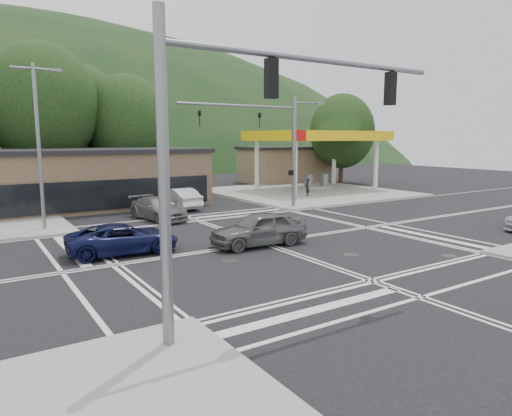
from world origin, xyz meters
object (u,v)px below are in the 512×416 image
car_queue_a (179,198)px  car_northbound (158,208)px  pedestrian (307,187)px  car_blue_west (123,239)px  car_grey_center (259,229)px  car_queue_b (158,188)px

car_queue_a → car_northbound: bearing=47.1°
car_northbound → pedestrian: 14.83m
car_blue_west → car_grey_center: bearing=-103.9°
car_grey_center → car_queue_b: car_queue_b is taller
car_queue_b → car_queue_a: bearing=80.1°
car_northbound → car_queue_b: bearing=60.5°
car_blue_west → car_northbound: bearing=-26.7°
car_blue_west → car_queue_a: size_ratio=1.06×
car_blue_west → car_grey_center: (5.92, -1.96, 0.13)m
car_queue_a → car_queue_b: (0.92, 6.59, 0.07)m
car_blue_west → pedestrian: bearing=-56.9°
car_blue_west → car_queue_a: car_queue_a is taller
car_grey_center → pedestrian: size_ratio=3.05×
pedestrian → car_blue_west: bearing=-7.8°
car_blue_west → car_grey_center: size_ratio=1.03×
car_northbound → pedestrian: size_ratio=3.14×
car_queue_b → car_northbound: (-3.82, -10.11, -0.13)m
car_queue_b → pedestrian: pedestrian is taller
car_blue_west → car_grey_center: 6.23m
car_queue_a → car_grey_center: bearing=80.3°
car_northbound → car_queue_a: bearing=41.7°
car_grey_center → car_northbound: (-1.49, 9.30, -0.10)m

